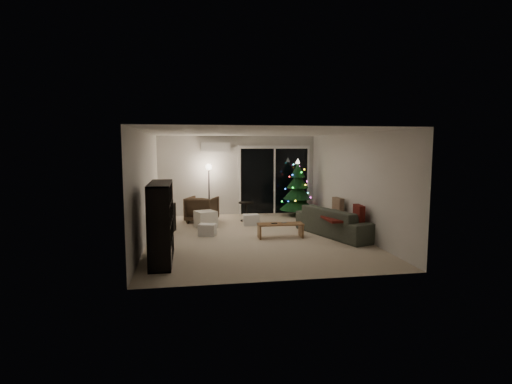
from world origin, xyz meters
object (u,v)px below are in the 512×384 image
sofa (338,222)px  coffee_table (280,230)px  media_cabinet (160,220)px  christmas_tree (298,188)px  bookshelf (151,223)px  armchair (202,209)px

sofa → coffee_table: 1.46m
media_cabinet → christmas_tree: 4.57m
sofa → coffee_table: (-1.45, -0.01, -0.17)m
bookshelf → media_cabinet: (0.00, 2.34, -0.39)m
bookshelf → armchair: 4.04m
coffee_table → bookshelf: bearing=-149.8°
armchair → coffee_table: armchair is taller
bookshelf → armchair: bearing=99.0°
armchair → sofa: (3.23, -2.29, -0.03)m
sofa → bookshelf: bearing=91.4°
bookshelf → sofa: bearing=44.7°
media_cabinet → sofa: 4.37m
coffee_table → sofa: bearing=2.0°
christmas_tree → bookshelf: bearing=-132.7°
coffee_table → christmas_tree: 3.15m
bookshelf → coffee_table: 3.31m
armchair → sofa: armchair is taller
armchair → bookshelf: bearing=97.6°
media_cabinet → armchair: size_ratio=1.44×
coffee_table → christmas_tree: size_ratio=0.60×
media_cabinet → armchair: armchair is taller
media_cabinet → coffee_table: bearing=0.4°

